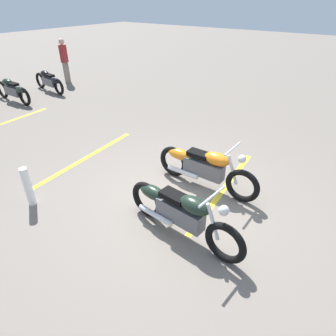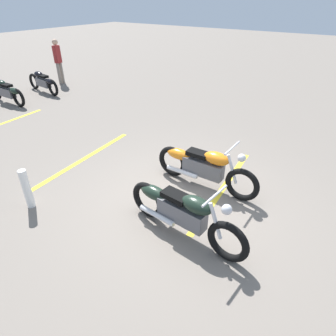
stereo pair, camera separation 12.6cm
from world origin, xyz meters
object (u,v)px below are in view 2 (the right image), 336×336
(motorcycle_row_far_left, at_px, (43,82))
(bystander_near_row, at_px, (58,59))
(motorcycle_dark_foreground, at_px, (181,211))
(bollard_post, at_px, (27,189))
(motorcycle_bright_foreground, at_px, (203,166))
(motorcycle_row_left, at_px, (7,91))

(motorcycle_row_far_left, relative_size, bystander_near_row, 1.15)
(motorcycle_dark_foreground, bearing_deg, motorcycle_row_far_left, 161.92)
(motorcycle_dark_foreground, bearing_deg, bystander_near_row, 156.78)
(bollard_post, bearing_deg, motorcycle_bright_foreground, -133.53)
(motorcycle_bright_foreground, bearing_deg, motorcycle_row_far_left, 164.86)
(motorcycle_dark_foreground, height_order, bystander_near_row, bystander_near_row)
(bystander_near_row, xyz_separation_m, bollard_post, (-6.65, 5.94, -0.62))
(motorcycle_row_far_left, distance_m, bystander_near_row, 1.52)
(motorcycle_dark_foreground, distance_m, bystander_near_row, 10.58)
(motorcycle_row_far_left, bearing_deg, bollard_post, 148.76)
(bollard_post, bearing_deg, motorcycle_row_left, -27.51)
(motorcycle_row_far_left, bearing_deg, motorcycle_bright_foreground, 171.01)
(motorcycle_row_left, relative_size, bystander_near_row, 1.17)
(motorcycle_dark_foreground, bearing_deg, bollard_post, -155.29)
(motorcycle_row_far_left, bearing_deg, motorcycle_row_left, 99.67)
(motorcycle_row_far_left, xyz_separation_m, motorcycle_row_left, (-0.09, 1.55, 0.01))
(motorcycle_row_left, height_order, bystander_near_row, bystander_near_row)
(motorcycle_bright_foreground, height_order, bollard_post, motorcycle_bright_foreground)
(motorcycle_row_far_left, height_order, bystander_near_row, bystander_near_row)
(motorcycle_bright_foreground, xyz_separation_m, bystander_near_row, (8.92, -3.56, 0.55))
(motorcycle_bright_foreground, bearing_deg, bystander_near_row, 158.42)
(motorcycle_dark_foreground, height_order, motorcycle_row_far_left, motorcycle_dark_foreground)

